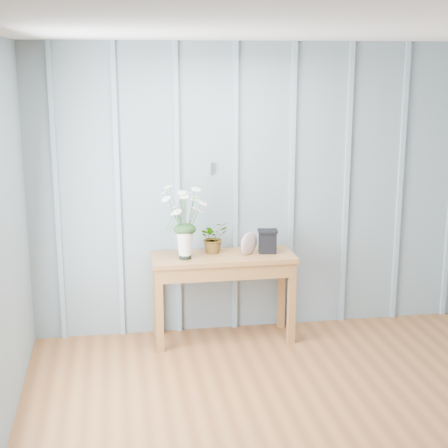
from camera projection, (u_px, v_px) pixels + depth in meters
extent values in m
cube|color=gray|center=(263.00, 190.00, 5.94)|extent=(4.00, 0.01, 2.50)
cube|color=silver|center=(362.00, 30.00, 3.50)|extent=(4.00, 4.50, 0.01)
cube|color=#B5B6BA|center=(213.00, 168.00, 5.81)|extent=(0.03, 0.01, 0.10)
cube|color=#869EAC|center=(57.00, 196.00, 5.65)|extent=(0.04, 0.03, 2.50)
cube|color=#869EAC|center=(118.00, 194.00, 5.73)|extent=(0.04, 0.03, 2.50)
cube|color=#869EAC|center=(177.00, 193.00, 5.81)|extent=(0.04, 0.03, 2.50)
cube|color=#869EAC|center=(235.00, 191.00, 5.89)|extent=(0.04, 0.03, 2.50)
cube|color=#869EAC|center=(292.00, 189.00, 5.97)|extent=(0.04, 0.03, 2.50)
cube|color=#869EAC|center=(347.00, 187.00, 6.05)|extent=(0.04, 0.03, 2.50)
cube|color=#869EAC|center=(400.00, 186.00, 6.13)|extent=(0.04, 0.03, 2.50)
cube|color=#905E2D|center=(223.00, 257.00, 5.76)|extent=(1.20, 0.45, 0.04)
cube|color=#905E2D|center=(223.00, 266.00, 5.78)|extent=(1.13, 0.42, 0.12)
cube|color=#905E2D|center=(160.00, 311.00, 5.59)|extent=(0.06, 0.06, 0.71)
cube|color=#905E2D|center=(292.00, 303.00, 5.76)|extent=(0.06, 0.06, 0.71)
cube|color=#905E2D|center=(157.00, 296.00, 5.93)|extent=(0.06, 0.06, 0.71)
cube|color=#905E2D|center=(281.00, 289.00, 6.11)|extent=(0.06, 0.06, 0.71)
cylinder|color=black|center=(185.00, 255.00, 5.64)|extent=(0.10, 0.10, 0.07)
cone|color=white|center=(185.00, 243.00, 5.62)|extent=(0.17, 0.17, 0.24)
ellipsoid|color=#1A3B18|center=(185.00, 229.00, 5.59)|extent=(0.19, 0.15, 0.10)
imported|color=#1A3B18|center=(213.00, 237.00, 5.80)|extent=(0.31, 0.29, 0.27)
ellipsoid|color=#8F5560|center=(249.00, 243.00, 5.75)|extent=(0.19, 0.16, 0.19)
cube|color=black|center=(268.00, 242.00, 5.80)|extent=(0.16, 0.13, 0.18)
cube|color=black|center=(268.00, 231.00, 5.78)|extent=(0.18, 0.15, 0.02)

